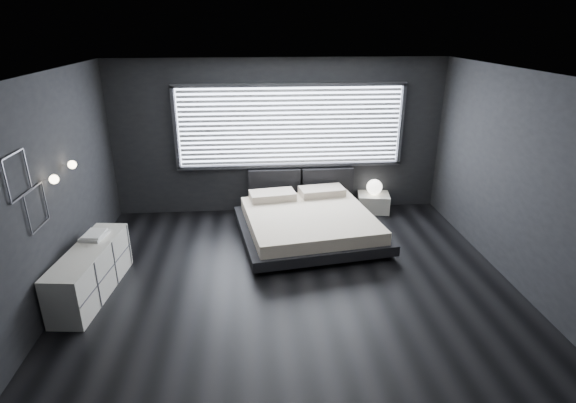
{
  "coord_description": "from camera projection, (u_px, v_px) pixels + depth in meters",
  "views": [
    {
      "loc": [
        -0.52,
        -5.25,
        3.34
      ],
      "look_at": [
        0.0,
        0.85,
        0.9
      ],
      "focal_mm": 28.0,
      "sensor_mm": 36.0,
      "label": 1
    }
  ],
  "objects": [
    {
      "name": "room",
      "position": [
        294.0,
        189.0,
        5.62
      ],
      "size": [
        6.04,
        6.0,
        2.8
      ],
      "color": "black",
      "rests_on": "ground"
    },
    {
      "name": "window",
      "position": [
        290.0,
        127.0,
        8.05
      ],
      "size": [
        4.14,
        0.09,
        1.52
      ],
      "color": "white",
      "rests_on": "ground"
    },
    {
      "name": "headboard",
      "position": [
        301.0,
        182.0,
        8.4
      ],
      "size": [
        1.96,
        0.16,
        0.52
      ],
      "color": "black",
      "rests_on": "ground"
    },
    {
      "name": "sconce_near",
      "position": [
        54.0,
        179.0,
        5.37
      ],
      "size": [
        0.18,
        0.11,
        0.11
      ],
      "color": "silver",
      "rests_on": "ground"
    },
    {
      "name": "sconce_far",
      "position": [
        72.0,
        165.0,
        5.92
      ],
      "size": [
        0.18,
        0.11,
        0.11
      ],
      "color": "silver",
      "rests_on": "ground"
    },
    {
      "name": "wall_art_upper",
      "position": [
        17.0,
        175.0,
        4.71
      ],
      "size": [
        0.01,
        0.48,
        0.48
      ],
      "color": "#47474C",
      "rests_on": "ground"
    },
    {
      "name": "wall_art_lower",
      "position": [
        37.0,
        208.0,
        5.12
      ],
      "size": [
        0.01,
        0.48,
        0.48
      ],
      "color": "#47474C",
      "rests_on": "ground"
    },
    {
      "name": "bed",
      "position": [
        308.0,
        222.0,
        7.43
      ],
      "size": [
        2.51,
        2.43,
        0.58
      ],
      "color": "black",
      "rests_on": "ground"
    },
    {
      "name": "nightstand",
      "position": [
        373.0,
        202.0,
        8.53
      ],
      "size": [
        0.65,
        0.57,
        0.34
      ],
      "primitive_type": "cube",
      "rotation": [
        0.0,
        0.0,
        -0.17
      ],
      "color": "beige",
      "rests_on": "ground"
    },
    {
      "name": "orb_lamp",
      "position": [
        374.0,
        187.0,
        8.4
      ],
      "size": [
        0.29,
        0.29,
        0.29
      ],
      "primitive_type": "sphere",
      "color": "white",
      "rests_on": "nightstand"
    },
    {
      "name": "dresser",
      "position": [
        91.0,
        272.0,
        5.85
      ],
      "size": [
        0.64,
        1.66,
        0.65
      ],
      "color": "beige",
      "rests_on": "ground"
    },
    {
      "name": "book_stack",
      "position": [
        95.0,
        235.0,
        6.04
      ],
      "size": [
        0.34,
        0.41,
        0.07
      ],
      "color": "silver",
      "rests_on": "dresser"
    }
  ]
}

